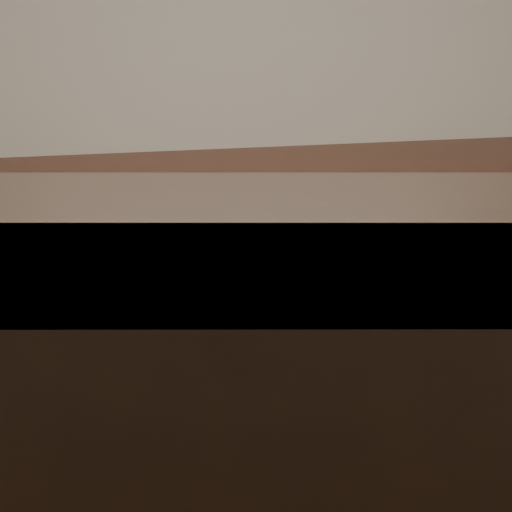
{
  "coord_description": "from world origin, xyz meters",
  "views": [
    {
      "loc": [
        0.12,
        -1.03,
        1.07
      ],
      "look_at": [
        0.14,
        -0.3,
        0.78
      ],
      "focal_mm": 50.0,
      "sensor_mm": 36.0,
      "label": 1
    }
  ],
  "objects_px": {
    "dinner_plate": "(264,272)",
    "broccolini_bundle": "(266,276)",
    "chicken_fillet_left": "(231,238)",
    "placemat": "(270,280)",
    "dining_table": "(239,455)"
  },
  "relations": [
    {
      "from": "dinner_plate",
      "to": "broccolini_bundle",
      "type": "distance_m",
      "value": 0.03
    },
    {
      "from": "dining_table",
      "to": "broccolini_bundle",
      "type": "xyz_separation_m",
      "value": [
        0.03,
        -0.22,
        0.4
      ]
    },
    {
      "from": "chicken_fillet_left",
      "to": "broccolini_bundle",
      "type": "xyz_separation_m",
      "value": [
        0.04,
        -0.09,
        -0.01
      ]
    },
    {
      "from": "placemat",
      "to": "chicken_fillet_left",
      "type": "distance_m",
      "value": 0.07
    },
    {
      "from": "dinner_plate",
      "to": "broccolini_bundle",
      "type": "xyz_separation_m",
      "value": [
        0.0,
        -0.03,
        0.01
      ]
    },
    {
      "from": "placemat",
      "to": "broccolini_bundle",
      "type": "xyz_separation_m",
      "value": [
        -0.01,
        -0.04,
        0.02
      ]
    },
    {
      "from": "placemat",
      "to": "chicken_fillet_left",
      "type": "xyz_separation_m",
      "value": [
        -0.04,
        0.05,
        0.03
      ]
    },
    {
      "from": "dining_table",
      "to": "dinner_plate",
      "type": "distance_m",
      "value": 0.43
    },
    {
      "from": "chicken_fillet_left",
      "to": "broccolini_bundle",
      "type": "height_order",
      "value": "chicken_fillet_left"
    },
    {
      "from": "dining_table",
      "to": "placemat",
      "type": "bearing_deg",
      "value": -87.07
    },
    {
      "from": "placemat",
      "to": "dinner_plate",
      "type": "relative_size",
      "value": 1.6
    },
    {
      "from": "dining_table",
      "to": "broccolini_bundle",
      "type": "distance_m",
      "value": 0.46
    },
    {
      "from": "dinner_plate",
      "to": "chicken_fillet_left",
      "type": "xyz_separation_m",
      "value": [
        -0.04,
        0.06,
        0.02
      ]
    },
    {
      "from": "dinner_plate",
      "to": "broccolini_bundle",
      "type": "bearing_deg",
      "value": -89.65
    },
    {
      "from": "dining_table",
      "to": "broccolini_bundle",
      "type": "height_order",
      "value": "broccolini_bundle"
    }
  ]
}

